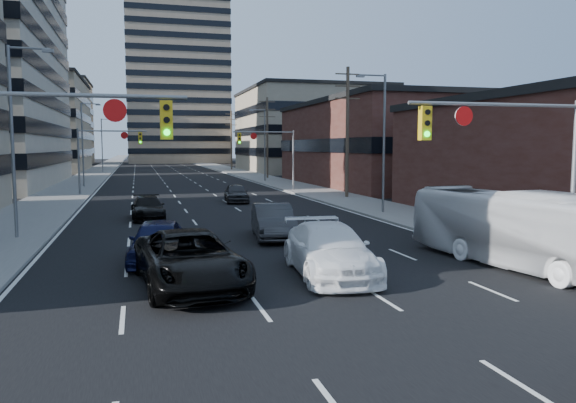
# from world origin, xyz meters

# --- Properties ---
(ground) EXTENTS (400.00, 400.00, 0.00)m
(ground) POSITION_xyz_m (0.00, 0.00, 0.00)
(ground) COLOR black
(ground) RESTS_ON ground
(road_surface) EXTENTS (18.00, 300.00, 0.02)m
(road_surface) POSITION_xyz_m (0.00, 130.00, 0.01)
(road_surface) COLOR black
(road_surface) RESTS_ON ground
(sidewalk_left) EXTENTS (5.00, 300.00, 0.15)m
(sidewalk_left) POSITION_xyz_m (-11.50, 130.00, 0.07)
(sidewalk_left) COLOR slate
(sidewalk_left) RESTS_ON ground
(sidewalk_right) EXTENTS (5.00, 300.00, 0.15)m
(sidewalk_right) POSITION_xyz_m (11.50, 130.00, 0.07)
(sidewalk_right) COLOR slate
(sidewalk_right) RESTS_ON ground
(office_left_far) EXTENTS (20.00, 30.00, 16.00)m
(office_left_far) POSITION_xyz_m (-24.00, 100.00, 8.00)
(office_left_far) COLOR gray
(office_left_far) RESTS_ON ground
(storefront_right_mid) EXTENTS (20.00, 30.00, 9.00)m
(storefront_right_mid) POSITION_xyz_m (24.00, 50.00, 4.50)
(storefront_right_mid) COLOR #472119
(storefront_right_mid) RESTS_ON ground
(office_right_far) EXTENTS (22.00, 28.00, 14.00)m
(office_right_far) POSITION_xyz_m (25.00, 88.00, 7.00)
(office_right_far) COLOR gray
(office_right_far) RESTS_ON ground
(apartment_tower) EXTENTS (26.00, 26.00, 58.00)m
(apartment_tower) POSITION_xyz_m (6.00, 150.00, 29.00)
(apartment_tower) COLOR gray
(apartment_tower) RESTS_ON ground
(bg_block_left) EXTENTS (24.00, 24.00, 20.00)m
(bg_block_left) POSITION_xyz_m (-28.00, 140.00, 10.00)
(bg_block_left) COLOR #ADA089
(bg_block_left) RESTS_ON ground
(bg_block_right) EXTENTS (22.00, 22.00, 12.00)m
(bg_block_right) POSITION_xyz_m (32.00, 130.00, 6.00)
(bg_block_right) COLOR gray
(bg_block_right) RESTS_ON ground
(signal_near_left) EXTENTS (6.59, 0.33, 6.00)m
(signal_near_left) POSITION_xyz_m (-7.45, 8.00, 4.33)
(signal_near_left) COLOR slate
(signal_near_left) RESTS_ON ground
(signal_near_right) EXTENTS (6.59, 0.33, 6.00)m
(signal_near_right) POSITION_xyz_m (7.45, 8.00, 4.33)
(signal_near_right) COLOR slate
(signal_near_right) RESTS_ON ground
(signal_far_left) EXTENTS (6.09, 0.33, 6.00)m
(signal_far_left) POSITION_xyz_m (-7.68, 45.00, 4.30)
(signal_far_left) COLOR slate
(signal_far_left) RESTS_ON ground
(signal_far_right) EXTENTS (6.09, 0.33, 6.00)m
(signal_far_right) POSITION_xyz_m (7.68, 45.00, 4.30)
(signal_far_right) COLOR slate
(signal_far_right) RESTS_ON ground
(utility_pole_block) EXTENTS (2.20, 0.28, 11.00)m
(utility_pole_block) POSITION_xyz_m (12.20, 36.00, 5.78)
(utility_pole_block) COLOR #4C3D2D
(utility_pole_block) RESTS_ON ground
(utility_pole_midblock) EXTENTS (2.20, 0.28, 11.00)m
(utility_pole_midblock) POSITION_xyz_m (12.20, 66.00, 5.78)
(utility_pole_midblock) COLOR #4C3D2D
(utility_pole_midblock) RESTS_ON ground
(utility_pole_distant) EXTENTS (2.20, 0.28, 11.00)m
(utility_pole_distant) POSITION_xyz_m (12.20, 96.00, 5.78)
(utility_pole_distant) COLOR #4C3D2D
(utility_pole_distant) RESTS_ON ground
(streetlight_left_near) EXTENTS (2.03, 0.22, 9.00)m
(streetlight_left_near) POSITION_xyz_m (-10.34, 20.00, 5.05)
(streetlight_left_near) COLOR slate
(streetlight_left_near) RESTS_ON ground
(streetlight_left_mid) EXTENTS (2.03, 0.22, 9.00)m
(streetlight_left_mid) POSITION_xyz_m (-10.34, 55.00, 5.05)
(streetlight_left_mid) COLOR slate
(streetlight_left_mid) RESTS_ON ground
(streetlight_left_far) EXTENTS (2.03, 0.22, 9.00)m
(streetlight_left_far) POSITION_xyz_m (-10.34, 90.00, 5.05)
(streetlight_left_far) COLOR slate
(streetlight_left_far) RESTS_ON ground
(streetlight_right_near) EXTENTS (2.03, 0.22, 9.00)m
(streetlight_right_near) POSITION_xyz_m (10.34, 25.00, 5.05)
(streetlight_right_near) COLOR slate
(streetlight_right_near) RESTS_ON ground
(streetlight_right_far) EXTENTS (2.03, 0.22, 9.00)m
(streetlight_right_far) POSITION_xyz_m (10.34, 60.00, 5.05)
(streetlight_right_far) COLOR slate
(streetlight_right_far) RESTS_ON ground
(black_pickup) EXTENTS (3.50, 6.59, 1.76)m
(black_pickup) POSITION_xyz_m (-3.43, 8.90, 0.88)
(black_pickup) COLOR black
(black_pickup) RESTS_ON ground
(white_van) EXTENTS (2.93, 6.19, 1.74)m
(white_van) POSITION_xyz_m (1.33, 9.34, 0.87)
(white_van) COLOR white
(white_van) RESTS_ON ground
(transit_bus) EXTENTS (3.64, 10.34, 2.82)m
(transit_bus) POSITION_xyz_m (8.40, 8.57, 1.41)
(transit_bus) COLOR white
(transit_bus) RESTS_ON ground
(sedan_blue) EXTENTS (2.58, 5.05, 1.65)m
(sedan_blue) POSITION_xyz_m (-4.25, 13.02, 0.82)
(sedan_blue) COLOR #0D1135
(sedan_blue) RESTS_ON ground
(sedan_grey_center) EXTENTS (2.33, 5.19, 1.65)m
(sedan_grey_center) POSITION_xyz_m (1.28, 17.35, 0.83)
(sedan_grey_center) COLOR #2F2F32
(sedan_grey_center) RESTS_ON ground
(sedan_black_far) EXTENTS (2.04, 4.80, 1.38)m
(sedan_black_far) POSITION_xyz_m (-4.38, 26.26, 0.69)
(sedan_black_far) COLOR black
(sedan_black_far) RESTS_ON ground
(sedan_grey_right) EXTENTS (2.09, 4.47, 1.48)m
(sedan_grey_right) POSITION_xyz_m (2.56, 35.06, 0.74)
(sedan_grey_right) COLOR #303032
(sedan_grey_right) RESTS_ON ground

